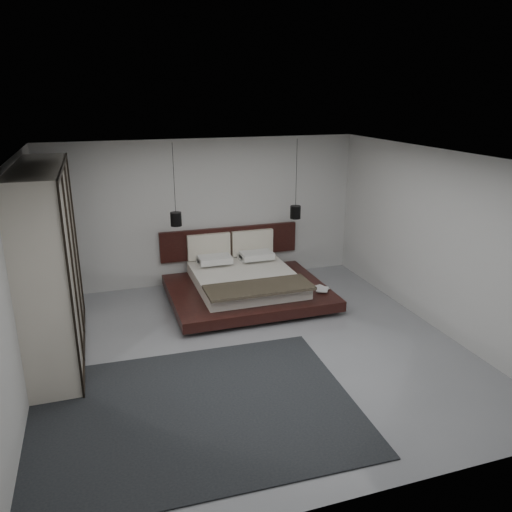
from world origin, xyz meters
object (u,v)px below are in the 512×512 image
object	(u,v)px
wardrobe	(49,264)
lattice_screen	(40,238)
rug	(188,411)
bed	(245,283)
pendant_left	(176,219)
pendant_right	(295,212)

from	to	relation	value
wardrobe	lattice_screen	bearing A→B (deg)	98.77
rug	bed	bearing A→B (deg)	62.17
wardrobe	bed	bearing A→B (deg)	19.08
rug	pendant_left	bearing A→B (deg)	81.85
lattice_screen	rug	distance (m)	4.26
rug	pendant_right	bearing A→B (deg)	51.93
lattice_screen	rug	size ratio (longest dim) A/B	0.66
lattice_screen	wardrobe	distance (m)	1.65
pendant_left	lattice_screen	bearing A→B (deg)	177.32
lattice_screen	bed	world-z (taller)	lattice_screen
bed	lattice_screen	bearing A→B (deg)	170.93
lattice_screen	pendant_left	size ratio (longest dim) A/B	1.79
bed	wardrobe	distance (m)	3.50
pendant_left	wardrobe	bearing A→B (deg)	-142.79
pendant_left	wardrobe	world-z (taller)	pendant_left
lattice_screen	wardrobe	world-z (taller)	wardrobe
pendant_left	rug	bearing A→B (deg)	-98.15
bed	pendant_right	distance (m)	1.68
bed	pendant_right	xyz separation A→B (m)	(1.14, 0.44, 1.15)
pendant_left	pendant_right	xyz separation A→B (m)	(2.28, -0.00, -0.04)
bed	pendant_right	bearing A→B (deg)	20.97
lattice_screen	pendant_right	size ratio (longest dim) A/B	1.75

